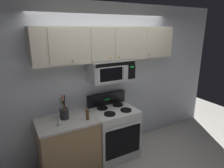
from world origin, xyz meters
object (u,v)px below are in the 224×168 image
object	(u,v)px
pepper_mill	(87,115)
stove_range	(114,132)
utensil_crock_charcoal	(64,112)
salt_shaker	(59,122)
over_range_microwave	(111,71)

from	to	relation	value
pepper_mill	stove_range	bearing A→B (deg)	14.64
stove_range	pepper_mill	bearing A→B (deg)	-165.36
utensil_crock_charcoal	salt_shaker	world-z (taller)	utensil_crock_charcoal
stove_range	over_range_microwave	size ratio (longest dim) A/B	1.47
stove_range	salt_shaker	size ratio (longest dim) A/B	11.01
stove_range	salt_shaker	distance (m)	1.10
utensil_crock_charcoal	over_range_microwave	bearing A→B (deg)	3.34
over_range_microwave	utensil_crock_charcoal	bearing A→B (deg)	-176.66
over_range_microwave	pepper_mill	bearing A→B (deg)	-154.67
stove_range	utensil_crock_charcoal	world-z (taller)	utensil_crock_charcoal
utensil_crock_charcoal	salt_shaker	size ratio (longest dim) A/B	3.86
over_range_microwave	pepper_mill	size ratio (longest dim) A/B	4.48
stove_range	pepper_mill	xyz separation A→B (m)	(-0.55, -0.14, 0.52)
stove_range	salt_shaker	world-z (taller)	stove_range
over_range_microwave	salt_shaker	size ratio (longest dim) A/B	7.47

